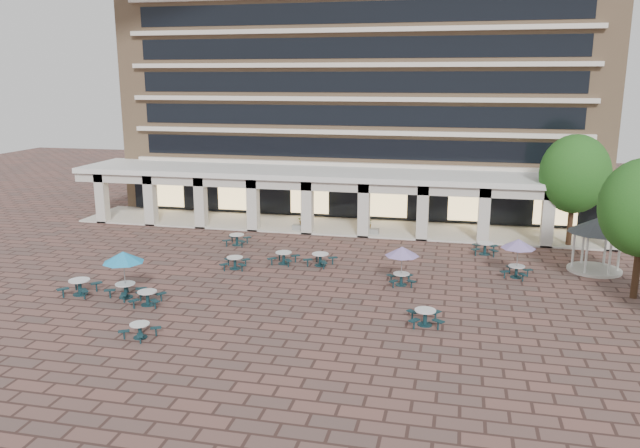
{
  "coord_description": "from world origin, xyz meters",
  "views": [
    {
      "loc": [
        8.74,
        -31.43,
        11.31
      ],
      "look_at": [
        0.97,
        3.0,
        3.02
      ],
      "focal_mm": 35.0,
      "sensor_mm": 36.0,
      "label": 1
    }
  ],
  "objects_px": {
    "picnic_table_0": "(80,286)",
    "picnic_table_1": "(140,329)",
    "planter_right": "(369,229)",
    "picnic_table_2": "(425,316)",
    "gazebo": "(598,231)",
    "planter_left": "(302,226)"
  },
  "relations": [
    {
      "from": "picnic_table_1",
      "to": "picnic_table_2",
      "type": "bearing_deg",
      "value": 35.32
    },
    {
      "from": "picnic_table_0",
      "to": "planter_left",
      "type": "height_order",
      "value": "planter_left"
    },
    {
      "from": "gazebo",
      "to": "picnic_table_2",
      "type": "bearing_deg",
      "value": -131.26
    },
    {
      "from": "picnic_table_2",
      "to": "gazebo",
      "type": "relative_size",
      "value": 0.53
    },
    {
      "from": "planter_right",
      "to": "picnic_table_2",
      "type": "bearing_deg",
      "value": -72.88
    },
    {
      "from": "gazebo",
      "to": "planter_right",
      "type": "xyz_separation_m",
      "value": [
        -14.51,
        5.76,
        -1.99
      ]
    },
    {
      "from": "planter_left",
      "to": "gazebo",
      "type": "bearing_deg",
      "value": -16.41
    },
    {
      "from": "picnic_table_0",
      "to": "planter_left",
      "type": "distance_m",
      "value": 18.22
    },
    {
      "from": "picnic_table_1",
      "to": "picnic_table_2",
      "type": "height_order",
      "value": "picnic_table_2"
    },
    {
      "from": "picnic_table_0",
      "to": "picnic_table_1",
      "type": "xyz_separation_m",
      "value": [
        5.94,
        -4.48,
        -0.1
      ]
    },
    {
      "from": "planter_left",
      "to": "picnic_table_1",
      "type": "bearing_deg",
      "value": -95.99
    },
    {
      "from": "picnic_table_0",
      "to": "planter_right",
      "type": "height_order",
      "value": "planter_right"
    },
    {
      "from": "picnic_table_0",
      "to": "gazebo",
      "type": "height_order",
      "value": "gazebo"
    },
    {
      "from": "gazebo",
      "to": "planter_right",
      "type": "distance_m",
      "value": 15.74
    },
    {
      "from": "planter_left",
      "to": "planter_right",
      "type": "distance_m",
      "value": 5.06
    },
    {
      "from": "gazebo",
      "to": "planter_right",
      "type": "height_order",
      "value": "gazebo"
    },
    {
      "from": "picnic_table_1",
      "to": "planter_right",
      "type": "bearing_deg",
      "value": 86.98
    },
    {
      "from": "picnic_table_2",
      "to": "planter_right",
      "type": "xyz_separation_m",
      "value": [
        -5.08,
        16.51,
        0.01
      ]
    },
    {
      "from": "picnic_table_0",
      "to": "planter_right",
      "type": "relative_size",
      "value": 1.28
    },
    {
      "from": "gazebo",
      "to": "picnic_table_0",
      "type": "bearing_deg",
      "value": -159.15
    },
    {
      "from": "planter_left",
      "to": "planter_right",
      "type": "bearing_deg",
      "value": 0.0
    },
    {
      "from": "picnic_table_1",
      "to": "picnic_table_2",
      "type": "relative_size",
      "value": 0.94
    }
  ]
}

